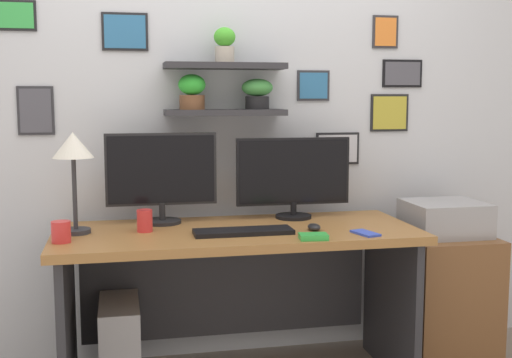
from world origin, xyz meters
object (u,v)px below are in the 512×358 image
cell_phone (365,233)px  coffee_mug (61,232)px  desk (235,270)px  computer_mouse (314,227)px  monitor_left (161,175)px  drawer_cabinet (442,296)px  printer (445,218)px  keyboard (243,232)px  monitor_right (293,176)px  desk_lamp (73,154)px  pen_cup (145,221)px  computer_tower_left (120,346)px  scissors_tray (313,237)px

cell_phone → coffee_mug: size_ratio=1.56×
desk → computer_mouse: size_ratio=18.35×
monitor_left → computer_mouse: (0.66, -0.32, -0.22)m
desk → drawer_cabinet: size_ratio=2.53×
computer_mouse → printer: bearing=15.4°
keyboard → printer: printer is taller
monitor_left → monitor_right: monitor_left is taller
monitor_left → drawer_cabinet: size_ratio=0.81×
monitor_right → cell_phone: size_ratio=4.10×
desk → desk_lamp: bearing=-180.0°
desk_lamp → drawer_cabinet: desk_lamp is taller
monitor_right → pen_cup: size_ratio=5.75×
desk_lamp → coffee_mug: size_ratio=4.99×
monitor_right → computer_tower_left: size_ratio=1.37×
monitor_right → monitor_left: bearing=-180.0°
drawer_cabinet → computer_tower_left: 1.64m
desk → pen_cup: size_ratio=16.51×
cell_phone → coffee_mug: 1.31m
drawer_cabinet → printer: 0.41m
monitor_left → computer_tower_left: (-0.21, -0.15, -0.77)m
monitor_left → scissors_tray: monitor_left is taller
scissors_tray → desk_lamp: bearing=161.4°
monitor_left → cell_phone: monitor_left is taller
cell_phone → keyboard: bearing=151.3°
scissors_tray → computer_tower_left: size_ratio=0.29×
monitor_right → drawer_cabinet: size_ratio=0.88×
drawer_cabinet → coffee_mug: bearing=-172.9°
drawer_cabinet → computer_tower_left: bearing=-178.4°
desk_lamp → computer_tower_left: size_ratio=1.07×
coffee_mug → drawer_cabinet: (1.86, 0.23, -0.47)m
monitor_left → printer: size_ratio=1.39×
computer_mouse → pen_cup: bearing=170.4°
desk → keyboard: bearing=-86.6°
pen_cup → keyboard: bearing=-17.7°
computer_mouse → scissors_tray: (-0.06, -0.18, -0.00)m
coffee_mug → computer_tower_left: size_ratio=0.22×
cell_phone → computer_tower_left: bearing=149.2°
scissors_tray → coffee_mug: bearing=171.3°
computer_mouse → scissors_tray: bearing=-107.9°
desk → desk_lamp: size_ratio=3.67×
scissors_tray → computer_tower_left: 1.05m
desk → printer: printer is taller
scissors_tray → computer_tower_left: bearing=157.2°
desk_lamp → desk: bearing=0.0°
monitor_right → scissors_tray: (-0.05, -0.50, -0.20)m
desk_lamp → drawer_cabinet: size_ratio=0.69×
keyboard → computer_tower_left: 0.80m
monitor_left → cell_phone: (0.86, -0.45, -0.23)m
keyboard → drawer_cabinet: keyboard is taller
cell_phone → drawer_cabinet: bearing=15.6°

